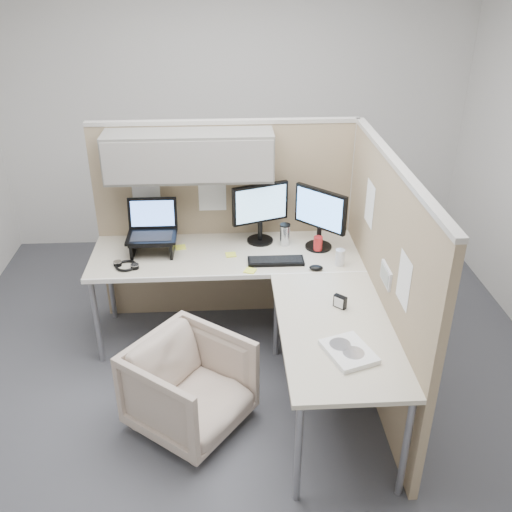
{
  "coord_description": "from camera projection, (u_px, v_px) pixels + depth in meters",
  "views": [
    {
      "loc": [
        -0.1,
        -3.21,
        2.7
      ],
      "look_at": [
        0.1,
        0.25,
        0.85
      ],
      "focal_mm": 40.0,
      "sensor_mm": 36.0,
      "label": 1
    }
  ],
  "objects": [
    {
      "name": "desk_clock",
      "position": [
        340.0,
        302.0,
        3.56
      ],
      "size": [
        0.08,
        0.08,
        0.08
      ],
      "rotation": [
        0.0,
        0.0,
        -0.76
      ],
      "color": "black",
      "rests_on": "desk"
    },
    {
      "name": "mouse",
      "position": [
        316.0,
        268.0,
        3.99
      ],
      "size": [
        0.11,
        0.08,
        0.04
      ],
      "primitive_type": "ellipsoid",
      "rotation": [
        0.0,
        0.0,
        -0.17
      ],
      "color": "black",
      "rests_on": "desk"
    },
    {
      "name": "monitor_left",
      "position": [
        260.0,
        209.0,
        4.27
      ],
      "size": [
        0.43,
        0.2,
        0.47
      ],
      "rotation": [
        0.0,
        0.0,
        0.35
      ],
      "color": "black",
      "rests_on": "desk"
    },
    {
      "name": "partition_back",
      "position": [
        210.0,
        192.0,
        4.3
      ],
      "size": [
        2.0,
        0.36,
        1.63
      ],
      "color": "#9C8666",
      "rests_on": "ground"
    },
    {
      "name": "ground",
      "position": [
        244.0,
        377.0,
        4.1
      ],
      "size": [
        4.5,
        4.5,
        0.0
      ],
      "primitive_type": "plane",
      "color": "#3F4045",
      "rests_on": "ground"
    },
    {
      "name": "paper_stack",
      "position": [
        349.0,
        352.0,
        3.16
      ],
      "size": [
        0.32,
        0.35,
        0.03
      ],
      "rotation": [
        0.0,
        0.0,
        0.34
      ],
      "color": "white",
      "rests_on": "desk"
    },
    {
      "name": "monitor_right",
      "position": [
        320.0,
        214.0,
        4.18
      ],
      "size": [
        0.33,
        0.34,
        0.47
      ],
      "rotation": [
        0.0,
        0.0,
        -0.79
      ],
      "color": "black",
      "rests_on": "desk"
    },
    {
      "name": "office_chair",
      "position": [
        190.0,
        383.0,
        3.55
      ],
      "size": [
        0.87,
        0.87,
        0.66
      ],
      "primitive_type": "imported",
      "rotation": [
        0.0,
        0.0,
        0.91
      ],
      "color": "beige",
      "rests_on": "ground"
    },
    {
      "name": "soda_can_silver",
      "position": [
        318.0,
        244.0,
        4.22
      ],
      "size": [
        0.07,
        0.07,
        0.12
      ],
      "primitive_type": "cylinder",
      "color": "#B21E1E",
      "rests_on": "desk"
    },
    {
      "name": "partition_right",
      "position": [
        381.0,
        280.0,
        3.7
      ],
      "size": [
        0.07,
        2.03,
        1.63
      ],
      "color": "#9C8666",
      "rests_on": "ground"
    },
    {
      "name": "desk",
      "position": [
        261.0,
        285.0,
        3.9
      ],
      "size": [
        2.0,
        1.98,
        0.73
      ],
      "color": "beige",
      "rests_on": "ground"
    },
    {
      "name": "keyboard",
      "position": [
        276.0,
        261.0,
        4.09
      ],
      "size": [
        0.4,
        0.14,
        0.02
      ],
      "primitive_type": "cube",
      "rotation": [
        0.0,
        0.0,
        -0.01
      ],
      "color": "black",
      "rests_on": "desk"
    },
    {
      "name": "headphones",
      "position": [
        126.0,
        266.0,
        4.03
      ],
      "size": [
        0.2,
        0.2,
        0.03
      ],
      "rotation": [
        0.0,
        0.0,
        -0.38
      ],
      "color": "black",
      "rests_on": "desk"
    },
    {
      "name": "sticky_note_d",
      "position": [
        231.0,
        255.0,
        4.19
      ],
      "size": [
        0.08,
        0.08,
        0.01
      ],
      "primitive_type": "cube",
      "rotation": [
        0.0,
        0.0,
        0.11
      ],
      "color": "#E7ED3E",
      "rests_on": "desk"
    },
    {
      "name": "soda_can_green",
      "position": [
        340.0,
        257.0,
        4.04
      ],
      "size": [
        0.07,
        0.07,
        0.12
      ],
      "primitive_type": "cylinder",
      "color": "silver",
      "rests_on": "desk"
    },
    {
      "name": "sticky_note_c",
      "position": [
        181.0,
        247.0,
        4.3
      ],
      "size": [
        0.09,
        0.09,
        0.01
      ],
      "primitive_type": "cube",
      "rotation": [
        0.0,
        0.0,
        0.19
      ],
      "color": "#E7ED3E",
      "rests_on": "desk"
    },
    {
      "name": "travel_mug",
      "position": [
        285.0,
        235.0,
        4.31
      ],
      "size": [
        0.08,
        0.08,
        0.17
      ],
      "color": "silver",
      "rests_on": "desk"
    },
    {
      "name": "laptop_station",
      "position": [
        152.0,
        234.0,
        4.18
      ],
      "size": [
        0.36,
        0.31,
        0.38
      ],
      "color": "black",
      "rests_on": "desk"
    },
    {
      "name": "sticky_note_b",
      "position": [
        250.0,
        271.0,
        3.98
      ],
      "size": [
        0.1,
        0.1,
        0.01
      ],
      "primitive_type": "cube",
      "rotation": [
        0.0,
        0.0,
        -0.42
      ],
      "color": "#E7ED3E",
      "rests_on": "desk"
    }
  ]
}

